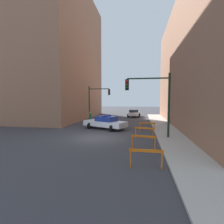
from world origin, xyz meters
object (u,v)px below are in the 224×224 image
traffic_light_far (96,98)px  barrier_corner (147,125)px  parked_car_near (134,113)px  barrier_mid (144,140)px  barrier_front (146,155)px  barrier_back (144,131)px  pedestrian_crossing (90,118)px  police_car (105,122)px  traffic_light_near (154,95)px

traffic_light_far → barrier_corner: traffic_light_far is taller
parked_car_near → barrier_mid: (1.45, -20.61, -0.06)m
barrier_front → barrier_back: bearing=89.8°
traffic_light_far → barrier_back: bearing=-59.0°
pedestrian_crossing → barrier_front: bearing=-117.9°
police_car → pedestrian_crossing: 3.43m
traffic_light_near → traffic_light_far: bearing=124.0°
pedestrian_crossing → barrier_front: pedestrian_crossing is taller
pedestrian_crossing → barrier_back: pedestrian_crossing is taller
traffic_light_near → pedestrian_crossing: bearing=140.2°
barrier_back → barrier_front: bearing=-90.2°
traffic_light_far → parked_car_near: (5.71, 5.32, -2.72)m
barrier_front → pedestrian_crossing: bearing=117.1°
barrier_back → barrier_corner: (0.36, 3.07, 0.00)m
police_car → pedestrian_crossing: pedestrian_crossing is taller
traffic_light_far → barrier_corner: 12.11m
traffic_light_near → barrier_corner: 4.14m
traffic_light_far → barrier_front: bearing=-68.6°
traffic_light_near → police_car: (-4.81, 3.59, -2.81)m
pedestrian_crossing → barrier_front: (6.42, -12.55, -0.24)m
barrier_back → barrier_corner: size_ratio=0.99×
barrier_front → barrier_back: same height
barrier_back → pedestrian_crossing: bearing=136.3°
traffic_light_near → police_car: bearing=143.3°
barrier_back → traffic_light_far: bearing=121.0°
traffic_light_near → barrier_front: size_ratio=3.25×
pedestrian_crossing → barrier_mid: (6.36, -9.40, -0.24)m
traffic_light_near → barrier_mid: size_ratio=3.26×
barrier_front → barrier_mid: 3.15m
barrier_mid → barrier_corner: bearing=85.9°
barrier_mid → barrier_back: same height
barrier_front → barrier_corner: size_ratio=1.00×
traffic_light_near → barrier_front: bearing=-97.0°
parked_car_near → barrier_corner: (1.90, -14.31, -0.06)m
barrier_front → barrier_corner: 9.46m
police_car → pedestrian_crossing: (-2.42, 2.43, 0.14)m
parked_car_near → barrier_front: bearing=-85.3°
traffic_light_far → barrier_front: traffic_light_far is taller
pedestrian_crossing → barrier_front: 14.10m
parked_car_near → pedestrian_crossing: 12.24m
pedestrian_crossing → barrier_mid: size_ratio=1.04×
traffic_light_far → barrier_back: traffic_light_far is taller
pedestrian_crossing → parked_car_near: bearing=11.4°
traffic_light_near → traffic_light_far: 14.37m
traffic_light_near → barrier_front: (-0.80, -6.54, -2.91)m
traffic_light_near → barrier_corner: traffic_light_near is taller
barrier_mid → barrier_back: bearing=88.3°
police_car → barrier_front: bearing=-133.7°
police_car → parked_car_near: bearing=14.4°
police_car → parked_car_near: police_car is taller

